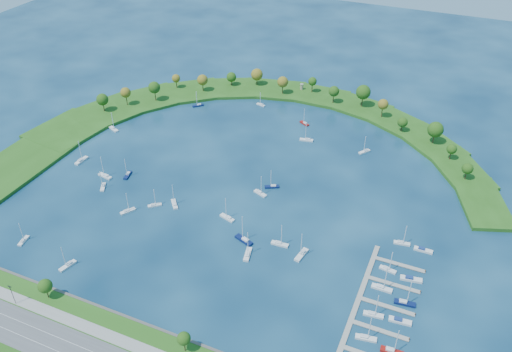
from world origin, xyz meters
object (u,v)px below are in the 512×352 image
at_px(moored_boat_17, 248,254).
at_px(docked_boat_8, 388,269).
at_px(harbor_tower, 302,87).
at_px(moored_boat_5, 260,193).
at_px(moored_boat_6, 81,160).
at_px(moored_boat_3, 227,217).
at_px(moored_boat_8, 103,186).
at_px(docked_boat_11, 423,250).
at_px(moored_boat_21, 244,240).
at_px(moored_boat_9, 261,104).
at_px(moored_boat_12, 365,151).
at_px(docked_boat_7, 405,302).
at_px(moored_boat_14, 23,240).
at_px(moored_boat_10, 280,243).
at_px(docked_boat_2, 366,337).
at_px(docked_boat_9, 411,279).
at_px(docked_boat_10, 402,243).
at_px(moored_boat_0, 302,254).
at_px(moored_boat_16, 155,205).
at_px(moored_boat_11, 272,186).
at_px(docked_boat_3, 392,351).
at_px(moored_boat_20, 174,204).
at_px(moored_boat_4, 198,105).
at_px(moored_boat_1, 113,129).
at_px(moored_boat_7, 68,265).
at_px(docked_boat_5, 400,321).
at_px(moored_boat_18, 128,211).
at_px(moored_boat_2, 128,175).
at_px(moored_boat_13, 105,176).
at_px(docked_boat_6, 382,288).
at_px(dock_system, 373,315).
at_px(moored_boat_19, 307,139).
at_px(moored_boat_15, 304,123).

height_order(moored_boat_17, docked_boat_8, moored_boat_17).
relative_size(harbor_tower, moored_boat_5, 0.37).
bearing_deg(moored_boat_6, moored_boat_3, -94.18).
xyz_separation_m(moored_boat_8, moored_boat_17, (93.34, -16.57, 0.06)).
relative_size(moored_boat_8, docked_boat_11, 1.29).
distance_m(moored_boat_21, docked_boat_11, 83.31).
distance_m(moored_boat_5, moored_boat_9, 102.38).
distance_m(moored_boat_12, docked_boat_7, 117.27).
distance_m(moored_boat_14, docked_boat_11, 187.51).
bearing_deg(moored_boat_10, moored_boat_17, -133.77).
xyz_separation_m(moored_boat_17, moored_boat_21, (-5.58, 8.17, 0.04)).
xyz_separation_m(docked_boat_2, docked_boat_9, (10.45, 38.31, -0.21)).
xyz_separation_m(moored_boat_12, docked_boat_10, (35.71, -72.44, -0.00)).
relative_size(moored_boat_0, moored_boat_16, 1.32).
relative_size(moored_boat_11, docked_boat_3, 0.88).
bearing_deg(moored_boat_20, docked_boat_8, -132.53).
bearing_deg(moored_boat_4, docked_boat_9, 102.66).
relative_size(moored_boat_1, docked_boat_11, 1.47).
xyz_separation_m(moored_boat_7, moored_boat_16, (11.67, 52.82, -0.04)).
height_order(moored_boat_9, moored_boat_12, moored_boat_12).
bearing_deg(docked_boat_5, docked_boat_11, 82.56).
distance_m(moored_boat_4, docked_boat_10, 177.40).
xyz_separation_m(moored_boat_21, docked_boat_8, (66.44, 8.05, -0.10)).
distance_m(moored_boat_1, moored_boat_18, 87.58).
relative_size(moored_boat_8, moored_boat_16, 1.06).
bearing_deg(moored_boat_8, moored_boat_2, 130.50).
bearing_deg(moored_boat_21, moored_boat_1, -7.16).
bearing_deg(moored_boat_8, moored_boat_17, 51.52).
relative_size(moored_boat_2, moored_boat_13, 0.88).
bearing_deg(moored_boat_1, docked_boat_6, 3.58).
bearing_deg(moored_boat_12, moored_boat_9, -75.31).
xyz_separation_m(moored_boat_1, docked_boat_6, (186.93, -66.66, 0.02)).
bearing_deg(moored_boat_4, docked_boat_3, 93.82).
distance_m(moored_boat_9, docked_boat_9, 176.54).
relative_size(dock_system, docked_boat_2, 6.75).
bearing_deg(moored_boat_11, moored_boat_20, 13.23).
xyz_separation_m(harbor_tower, moored_boat_2, (-53.21, -139.38, -3.32)).
bearing_deg(harbor_tower, moored_boat_19, -67.84).
height_order(moored_boat_2, moored_boat_19, moored_boat_19).
height_order(moored_boat_15, docked_boat_9, moored_boat_15).
bearing_deg(moored_boat_4, moored_boat_18, 57.19).
distance_m(moored_boat_8, moored_boat_9, 129.43).
distance_m(moored_boat_0, moored_boat_19, 102.47).
height_order(moored_boat_18, moored_boat_20, moored_boat_20).
height_order(moored_boat_4, moored_boat_7, moored_boat_7).
distance_m(moored_boat_7, docked_boat_11, 161.83).
height_order(moored_boat_7, moored_boat_11, moored_boat_7).
xyz_separation_m(moored_boat_4, moored_boat_11, (82.74, -67.74, 0.00)).
xyz_separation_m(moored_boat_6, moored_boat_11, (111.23, 20.67, -0.06)).
height_order(dock_system, docked_boat_2, docked_boat_2).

